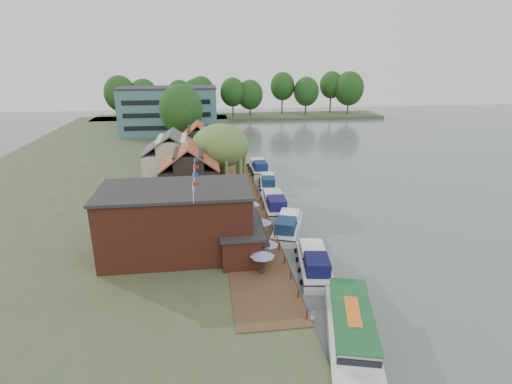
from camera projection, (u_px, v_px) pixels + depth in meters
name	position (u px, v px, depth m)	size (l,w,h in m)	color
ground	(321.00, 248.00, 45.82)	(260.00, 260.00, 0.00)	slate
land_bank	(114.00, 171.00, 74.87)	(50.00, 140.00, 1.00)	#384728
quay_deck	(243.00, 211.00, 53.89)	(6.00, 50.00, 0.10)	#47301E
quay_rail	(262.00, 206.00, 54.55)	(0.20, 49.00, 1.00)	black
pub	(196.00, 220.00, 41.68)	(20.00, 11.00, 7.30)	maroon
hotel_block	(169.00, 110.00, 106.55)	(25.40, 12.40, 12.30)	#38666B
cottage_a	(190.00, 175.00, 55.45)	(8.60, 7.60, 8.50)	black
cottage_b	(173.00, 158.00, 64.47)	(9.60, 8.60, 8.50)	beige
cottage_c	(198.00, 146.00, 73.40)	(7.60, 7.60, 8.50)	black
willow	(221.00, 158.00, 60.37)	(8.60, 8.60, 10.43)	#476B2D
umbrella_0	(262.00, 262.00, 37.96)	(2.36, 2.36, 2.38)	navy
umbrella_1	(268.00, 251.00, 40.24)	(2.13, 2.13, 2.38)	navy
umbrella_2	(254.00, 234.00, 44.10)	(2.35, 2.35, 2.38)	navy
umbrella_3	(262.00, 228.00, 45.52)	(2.22, 2.22, 2.38)	navy
umbrella_4	(249.00, 215.00, 49.37)	(2.19, 2.19, 2.38)	navy
umbrella_5	(252.00, 209.00, 51.09)	(2.02, 2.02, 2.38)	#1C369B
cruiser_0	(314.00, 260.00, 40.50)	(3.32, 10.28, 2.51)	white
cruiser_1	(288.00, 224.00, 49.35)	(3.30, 10.20, 2.48)	white
cruiser_2	(275.00, 202.00, 56.47)	(3.45, 10.66, 2.62)	white
cruiser_3	(268.00, 181.00, 66.54)	(3.02, 9.35, 2.24)	white
cruiser_4	(259.00, 166.00, 75.12)	(3.38, 10.44, 2.55)	white
tour_boat	(352.00, 332.00, 29.71)	(3.67, 12.98, 2.83)	silver
swan	(312.00, 318.00, 33.18)	(0.44, 0.44, 0.44)	white
bank_tree_0	(182.00, 121.00, 81.11)	(8.74, 8.74, 14.72)	#143811
bank_tree_1	(184.00, 118.00, 88.34)	(6.89, 6.89, 13.85)	#143811
bank_tree_2	(186.00, 120.00, 97.06)	(6.04, 6.04, 10.51)	#143811
bank_tree_3	(189.00, 107.00, 112.87)	(8.38, 8.38, 12.62)	#143811
bank_tree_4	(195.00, 102.00, 120.61)	(7.52, 7.52, 13.63)	#143811
bank_tree_5	(193.00, 100.00, 130.05)	(7.30, 7.30, 12.62)	#143811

